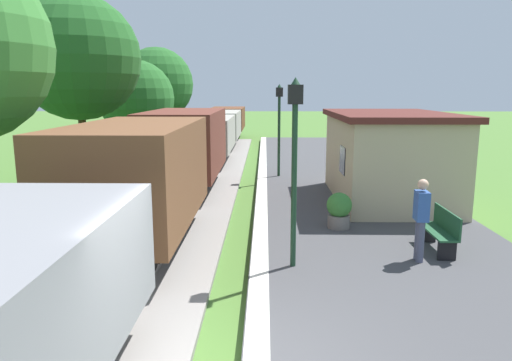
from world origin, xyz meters
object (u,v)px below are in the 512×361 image
at_px(bench_near_hut, 441,230).
at_px(tree_trackside_far, 78,58).
at_px(lamp_post_near, 295,139).
at_px(person_waiting, 421,217).
at_px(potted_planter, 339,210).
at_px(station_hut, 388,156).
at_px(tree_field_distant, 157,84).
at_px(freight_train, 196,143).
at_px(tree_field_left, 136,98).
at_px(lamp_post_far, 279,113).

height_order(bench_near_hut, tree_trackside_far, tree_trackside_far).
bearing_deg(lamp_post_near, person_waiting, 7.44).
distance_m(potted_planter, tree_trackside_far, 11.54).
bearing_deg(station_hut, tree_trackside_far, 164.90).
bearing_deg(station_hut, person_waiting, -97.34).
distance_m(tree_trackside_far, tree_field_distant, 13.92).
relative_size(bench_near_hut, potted_planter, 1.64).
bearing_deg(freight_train, station_hut, -35.32).
height_order(tree_trackside_far, tree_field_left, tree_trackside_far).
bearing_deg(tree_field_left, person_waiting, -57.20).
height_order(lamp_post_far, tree_field_distant, tree_field_distant).
xyz_separation_m(freight_train, person_waiting, (6.07, -10.47, -0.32)).
xyz_separation_m(freight_train, tree_field_distant, (-4.23, 11.99, 2.57)).
xyz_separation_m(person_waiting, tree_trackside_far, (-10.09, 8.57, 3.68)).
relative_size(freight_train, tree_field_distant, 6.05).
distance_m(freight_train, potted_planter, 9.45).
relative_size(bench_near_hut, tree_field_left, 0.29).
distance_m(freight_train, lamp_post_near, 11.42).
height_order(potted_planter, tree_trackside_far, tree_trackside_far).
height_order(freight_train, tree_field_left, tree_field_left).
height_order(station_hut, person_waiting, station_hut).
bearing_deg(lamp_post_near, potted_planter, 63.91).
bearing_deg(tree_field_left, bench_near_hut, -54.33).
distance_m(tree_field_left, tree_field_distant, 7.41).
bearing_deg(lamp_post_near, freight_train, 107.79).
height_order(station_hut, tree_trackside_far, tree_trackside_far).
bearing_deg(tree_trackside_far, person_waiting, -40.34).
bearing_deg(bench_near_hut, tree_trackside_far, 143.54).
xyz_separation_m(tree_field_left, tree_field_distant, (-0.56, 7.34, 0.79)).
bearing_deg(bench_near_hut, person_waiting, -136.43).
bearing_deg(potted_planter, tree_field_distant, 114.17).
height_order(freight_train, bench_near_hut, freight_train).
bearing_deg(bench_near_hut, tree_field_left, 125.67).
height_order(potted_planter, lamp_post_near, lamp_post_near).
xyz_separation_m(freight_train, potted_planter, (4.79, -8.11, -0.78)).
relative_size(potted_planter, tree_field_distant, 0.14).
height_order(bench_near_hut, tree_field_left, tree_field_left).
relative_size(lamp_post_near, lamp_post_far, 1.00).
xyz_separation_m(bench_near_hut, tree_field_left, (-10.40, 14.49, 2.57)).
xyz_separation_m(tree_trackside_far, tree_field_left, (0.35, 6.55, -1.57)).
relative_size(station_hut, tree_trackside_far, 0.81).
height_order(tree_field_left, tree_field_distant, tree_field_distant).
bearing_deg(lamp_post_far, bench_near_hut, -70.49).
xyz_separation_m(lamp_post_far, tree_field_distant, (-7.70, 12.62, 1.28)).
bearing_deg(lamp_post_near, tree_field_left, 114.79).
height_order(lamp_post_far, tree_field_left, tree_field_left).
xyz_separation_m(freight_train, bench_near_hut, (6.73, -9.84, -0.78)).
bearing_deg(person_waiting, lamp_post_near, 10.30).
relative_size(potted_planter, lamp_post_far, 0.25).
height_order(lamp_post_far, tree_trackside_far, tree_trackside_far).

